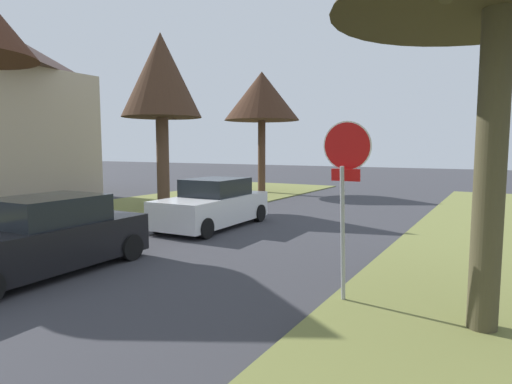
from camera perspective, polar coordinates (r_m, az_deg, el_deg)
stop_sign_far at (r=7.19m, az=11.75°, el=2.61°), size 0.81×0.32×2.97m
street_tree_left_mid_b at (r=18.81m, az=-12.41°, el=14.51°), size 3.29×3.29×7.22m
street_tree_left_far at (r=24.83m, az=0.76°, el=12.41°), size 4.24×4.24×6.76m
parked_sedan_black at (r=9.98m, az=-26.30°, el=-5.49°), size 2.06×4.46×1.57m
parked_sedan_white at (r=14.20m, az=-5.67°, el=-1.69°), size 2.06×4.46×1.57m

